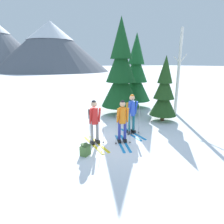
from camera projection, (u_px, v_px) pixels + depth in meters
ground_plane at (114, 140)px, 7.37m from camera, size 400.00×400.00×0.00m
skier_in_red at (94, 120)px, 6.84m from camera, size 0.61×1.70×1.69m
skier_in_orange at (122, 120)px, 6.95m from camera, size 0.81×1.61×1.66m
skier_in_blue at (132, 112)px, 7.86m from camera, size 0.61×1.57×1.73m
pine_tree_near at (136, 74)px, 12.52m from camera, size 2.03×2.03×4.90m
pine_tree_mid at (164, 92)px, 9.54m from camera, size 1.39×1.39×3.37m
pine_tree_far at (121, 72)px, 10.57m from camera, size 2.25×2.25×5.42m
birch_tree_tall at (178, 72)px, 10.73m from camera, size 0.42×0.88×4.87m
backpack_on_snow_front at (85, 150)px, 6.15m from camera, size 0.40×0.38×0.38m
mountain_ridge_distant at (24, 45)px, 66.83m from camera, size 57.32×50.28×18.78m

